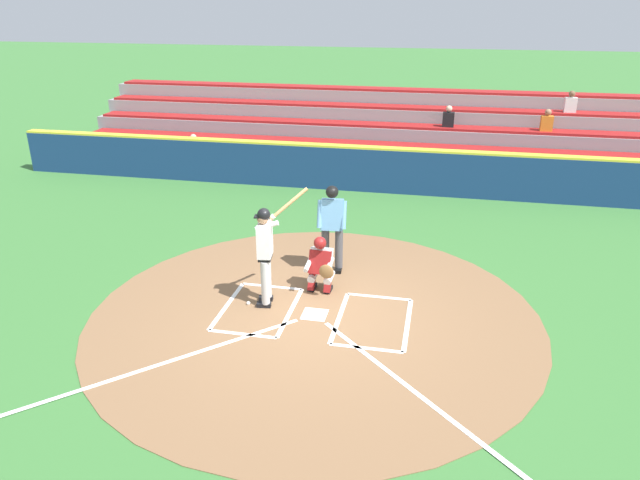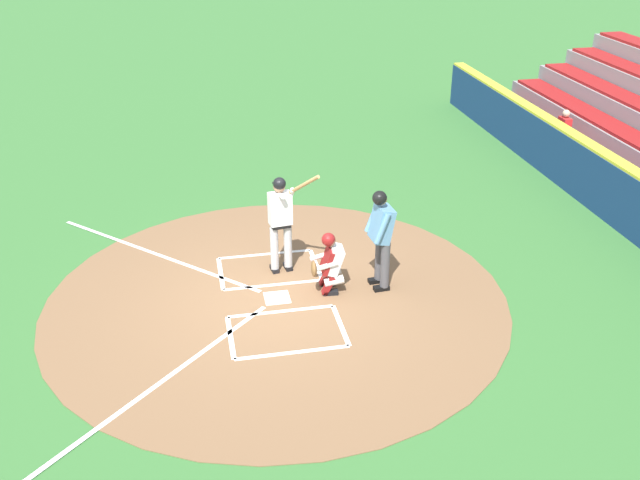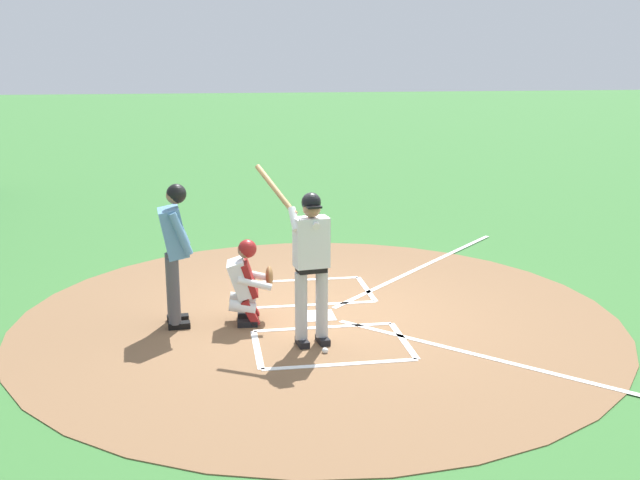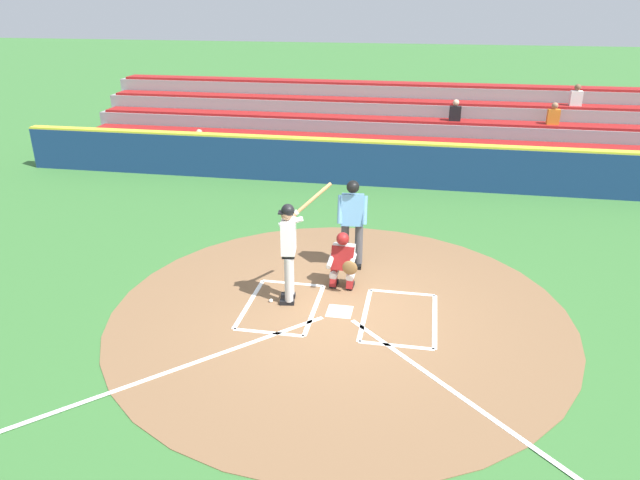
% 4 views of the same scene
% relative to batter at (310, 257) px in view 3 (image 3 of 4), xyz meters
% --- Properties ---
extents(ground_plane, '(120.00, 120.00, 0.00)m').
position_rel_batter_xyz_m(ground_plane, '(-0.94, 0.24, -1.10)').
color(ground_plane, '#387033').
extents(dirt_circle, '(8.00, 8.00, 0.01)m').
position_rel_batter_xyz_m(dirt_circle, '(-0.94, 0.24, -1.09)').
color(dirt_circle, brown).
rests_on(dirt_circle, ground).
extents(home_plate_and_chalk, '(7.93, 4.91, 0.01)m').
position_rel_batter_xyz_m(home_plate_and_chalk, '(-0.94, 1.12, -1.08)').
color(home_plate_and_chalk, white).
rests_on(home_plate_and_chalk, dirt_circle).
extents(batter, '(0.88, 0.82, 2.13)m').
position_rel_batter_xyz_m(batter, '(0.00, 0.00, 0.00)').
color(batter, '#BCBCBC').
rests_on(batter, ground).
extents(catcher, '(0.59, 0.63, 1.13)m').
position_rel_batter_xyz_m(catcher, '(-0.86, -0.71, -0.51)').
color(catcher, black).
rests_on(catcher, ground).
extents(plate_umpire, '(0.60, 0.45, 1.86)m').
position_rel_batter_xyz_m(plate_umpire, '(-0.90, -1.61, -0.02)').
color(plate_umpire, '#4C4C51').
rests_on(plate_umpire, ground).
extents(baseball, '(0.07, 0.07, 0.07)m').
position_rel_batter_xyz_m(baseball, '(0.33, 0.12, -1.06)').
color(baseball, white).
rests_on(baseball, ground).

